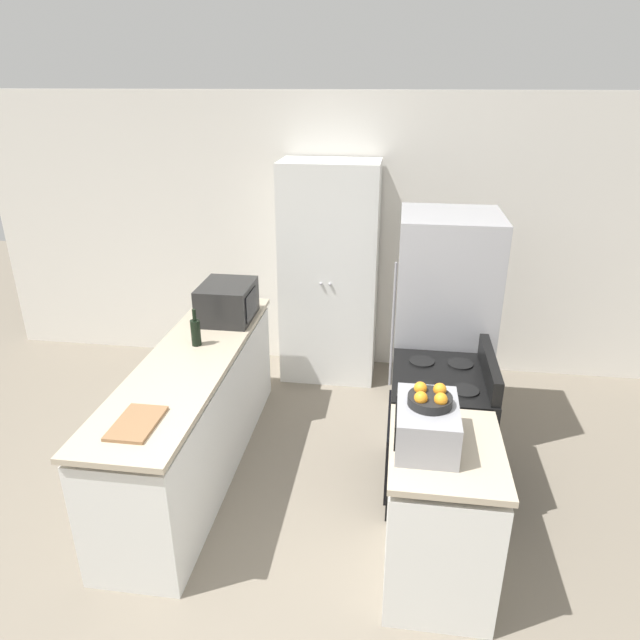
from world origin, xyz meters
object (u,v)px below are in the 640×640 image
(fruit_bowl, at_px, (430,398))
(refrigerator, at_px, (442,330))
(stove, at_px, (437,434))
(microwave, at_px, (227,302))
(wine_bottle, at_px, (196,332))
(toaster_oven, at_px, (426,425))
(pantry_cabinet, at_px, (329,274))

(fruit_bowl, bearing_deg, refrigerator, 83.79)
(stove, distance_m, microwave, 1.90)
(stove, relative_size, microwave, 2.23)
(microwave, xyz_separation_m, wine_bottle, (-0.09, -0.51, -0.04))
(fruit_bowl, bearing_deg, toaster_oven, -121.10)
(pantry_cabinet, bearing_deg, microwave, -128.18)
(wine_bottle, xyz_separation_m, fruit_bowl, (1.61, -0.98, 0.17))
(wine_bottle, bearing_deg, microwave, 80.33)
(refrigerator, bearing_deg, wine_bottle, -163.08)
(microwave, bearing_deg, wine_bottle, -99.67)
(pantry_cabinet, xyz_separation_m, fruit_bowl, (0.82, -2.39, 0.16))
(pantry_cabinet, height_order, microwave, pantry_cabinet)
(refrigerator, bearing_deg, toaster_oven, -96.45)
(stove, bearing_deg, refrigerator, 87.08)
(pantry_cabinet, relative_size, stove, 1.91)
(fruit_bowl, bearing_deg, microwave, 135.56)
(refrigerator, bearing_deg, fruit_bowl, -96.21)
(pantry_cabinet, height_order, fruit_bowl, pantry_cabinet)
(pantry_cabinet, distance_m, stove, 1.97)
(stove, xyz_separation_m, microwave, (-1.65, 0.74, 0.59))
(pantry_cabinet, height_order, toaster_oven, pantry_cabinet)
(pantry_cabinet, distance_m, wine_bottle, 1.61)
(pantry_cabinet, height_order, wine_bottle, pantry_cabinet)
(microwave, height_order, toaster_oven, microwave)
(stove, height_order, refrigerator, refrigerator)
(toaster_oven, bearing_deg, refrigerator, 83.55)
(pantry_cabinet, bearing_deg, stove, -59.90)
(refrigerator, xyz_separation_m, microwave, (-1.69, -0.03, 0.15))
(stove, bearing_deg, wine_bottle, 172.55)
(microwave, bearing_deg, toaster_oven, -44.84)
(refrigerator, relative_size, wine_bottle, 6.50)
(refrigerator, distance_m, microwave, 1.70)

